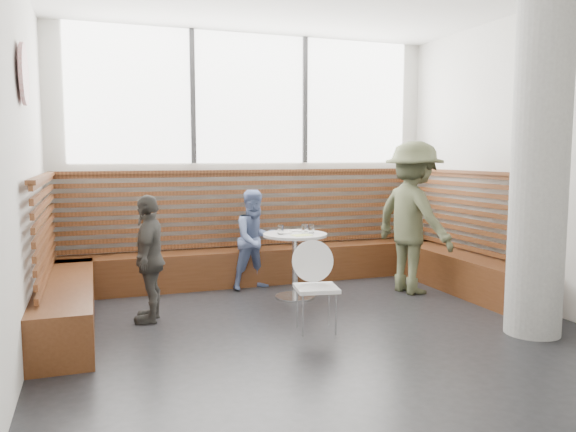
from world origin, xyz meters
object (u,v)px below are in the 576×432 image
object	(u,v)px
cafe_table	(295,252)
adult_man	(413,218)
cafe_chair	(314,279)
child_back	(255,240)
concrete_column	(540,161)
child_left	(150,258)

from	to	relation	value
cafe_table	adult_man	size ratio (longest dim) A/B	0.42
cafe_chair	cafe_table	bearing A→B (deg)	88.19
adult_man	child_back	world-z (taller)	adult_man
cafe_chair	concrete_column	bearing A→B (deg)	-13.06
cafe_table	cafe_chair	distance (m)	1.19
adult_man	cafe_chair	bearing A→B (deg)	108.76
adult_man	child_back	size ratio (longest dim) A/B	1.47
child_left	cafe_table	bearing A→B (deg)	117.09
child_back	concrete_column	bearing A→B (deg)	-66.61
adult_man	concrete_column	bearing A→B (deg)	175.66
concrete_column	adult_man	bearing A→B (deg)	97.04
cafe_table	child_back	distance (m)	0.66
cafe_chair	child_back	bearing A→B (deg)	101.96
cafe_table	child_left	xyz separation A→B (m)	(-1.67, -0.36, 0.09)
adult_man	child_left	distance (m)	3.11
concrete_column	adult_man	world-z (taller)	concrete_column
concrete_column	cafe_table	bearing A→B (deg)	130.22
concrete_column	cafe_table	world-z (taller)	concrete_column
concrete_column	cafe_table	distance (m)	2.76
cafe_chair	child_back	size ratio (longest dim) A/B	0.68
concrete_column	child_left	world-z (taller)	concrete_column
cafe_chair	adult_man	size ratio (longest dim) A/B	0.46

